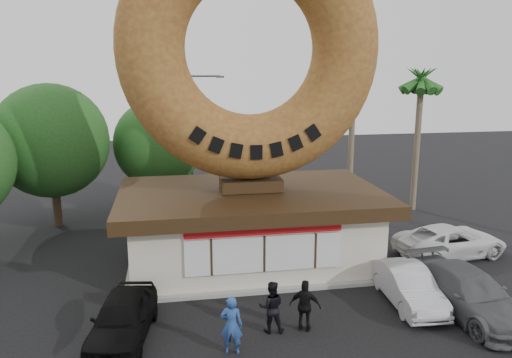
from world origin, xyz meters
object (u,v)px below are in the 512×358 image
object	(u,v)px
car_black	(123,317)
car_grey	(468,293)
giant_donut	(251,49)
car_white	(450,241)
street_lamp	(194,133)
person_left	(231,325)
donut_shop	(251,224)
car_silver	(408,286)
person_center	(271,307)
person_right	(305,306)

from	to	relation	value
car_black	car_grey	world-z (taller)	car_grey
giant_donut	car_white	world-z (taller)	giant_donut
street_lamp	person_left	size ratio (longest dim) A/B	4.35
donut_shop	car_grey	distance (m)	9.00
giant_donut	person_left	bearing A→B (deg)	-104.09
person_left	car_grey	xyz separation A→B (m)	(8.45, 1.05, -0.15)
street_lamp	person_left	bearing A→B (deg)	-89.66
donut_shop	giant_donut	world-z (taller)	giant_donut
donut_shop	car_silver	size ratio (longest dim) A/B	2.72
donut_shop	person_center	bearing A→B (deg)	-93.10
giant_donut	car_black	distance (m)	11.30
person_left	person_center	world-z (taller)	person_left
donut_shop	giant_donut	size ratio (longest dim) A/B	1.04
person_left	car_grey	world-z (taller)	person_left
person_center	giant_donut	bearing A→B (deg)	-84.02
car_silver	street_lamp	bearing A→B (deg)	117.57
person_center	car_silver	distance (m)	5.43
car_black	car_grey	size ratio (longest dim) A/B	0.80
person_left	car_silver	bearing A→B (deg)	-150.11
giant_donut	car_black	bearing A→B (deg)	-132.20
person_center	car_white	xyz separation A→B (m)	(9.39, 5.10, -0.15)
car_silver	car_white	bearing A→B (deg)	47.44
street_lamp	person_center	xyz separation A→B (m)	(1.53, -15.97, -3.61)
donut_shop	person_left	world-z (taller)	donut_shop
person_center	car_silver	xyz separation A→B (m)	(5.31, 1.09, -0.19)
car_black	street_lamp	bearing A→B (deg)	87.48
person_center	person_right	world-z (taller)	person_right
car_black	car_silver	world-z (taller)	car_black
giant_donut	street_lamp	xyz separation A→B (m)	(-1.86, 10.00, -4.68)
car_grey	car_white	bearing A→B (deg)	58.32
giant_donut	car_silver	size ratio (longest dim) A/B	2.61
donut_shop	person_right	bearing A→B (deg)	-82.76
person_center	person_right	bearing A→B (deg)	-178.04
person_center	person_right	size ratio (longest dim) A/B	0.99
person_center	car_grey	size ratio (longest dim) A/B	0.33
street_lamp	car_black	bearing A→B (deg)	-101.58
person_center	car_black	bearing A→B (deg)	4.17
giant_donut	person_right	bearing A→B (deg)	-82.78
person_center	person_right	distance (m)	1.10
person_right	car_white	world-z (taller)	person_right
car_silver	car_white	xyz separation A→B (m)	(4.07, 4.01, 0.04)
giant_donut	car_grey	size ratio (longest dim) A/B	2.02
street_lamp	car_grey	xyz separation A→B (m)	(8.55, -15.94, -3.71)
person_right	car_black	world-z (taller)	person_right
person_left	person_center	distance (m)	1.76
person_left	car_white	bearing A→B (deg)	-137.96
donut_shop	person_left	size ratio (longest dim) A/B	6.09
giant_donut	car_black	world-z (taller)	giant_donut
car_white	street_lamp	bearing A→B (deg)	35.89
street_lamp	car_white	bearing A→B (deg)	-44.87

